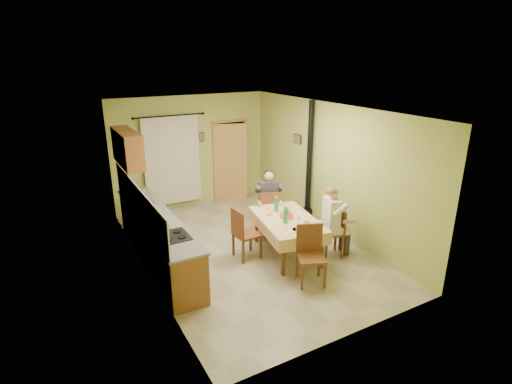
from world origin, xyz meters
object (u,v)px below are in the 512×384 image
chair_near (311,267)px  chair_left (246,243)px  chair_right (332,242)px  man_far (269,195)px  chair_far (269,221)px  stove_flue (308,179)px  dining_table (287,236)px  man_right (333,213)px

chair_near → chair_left: 1.44m
chair_right → man_far: 1.69m
chair_far → man_far: man_far is taller
chair_right → stove_flue: 1.87m
chair_near → chair_left: chair_near is taller
chair_far → man_far: size_ratio=0.72×
dining_table → stove_flue: bearing=51.2°
chair_left → chair_far: bearing=125.7°
dining_table → chair_far: bearing=89.6°
dining_table → man_far: man_far is taller
chair_left → man_far: bearing=126.0°
chair_far → stove_flue: 1.36m
chair_near → stove_flue: size_ratio=0.36×
chair_near → chair_left: bearing=-45.2°
dining_table → chair_near: bearing=-91.1°
man_right → chair_right: bearing=-90.0°
chair_far → man_far: bearing=90.0°
chair_far → chair_right: 1.57m
chair_right → chair_left: size_ratio=0.94×
chair_near → chair_right: (0.95, 0.60, -0.00)m
chair_far → chair_right: bearing=-46.2°
chair_near → stove_flue: 2.80m
chair_near → chair_right: bearing=-125.2°
chair_left → man_right: (1.48, -0.73, 0.59)m
chair_near → stove_flue: bearing=-102.2°
dining_table → chair_right: size_ratio=1.96×
dining_table → man_right: 0.99m
dining_table → chair_left: bearing=170.2°
chair_right → dining_table: bearing=74.1°
man_far → dining_table: bearing=-77.6°
man_right → chair_near: bearing=138.7°
dining_table → stove_flue: size_ratio=0.66×
chair_far → man_right: 1.67m
chair_far → man_right: size_ratio=0.72×
dining_table → man_right: size_ratio=1.34×
chair_right → stove_flue: size_ratio=0.34×
chair_far → stove_flue: stove_flue is taller
man_far → man_right: same height
chair_near → chair_far: bearing=-78.3°
chair_left → man_far: man_far is taller
chair_far → stove_flue: size_ratio=0.36×
stove_flue → man_right: bearing=-110.3°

